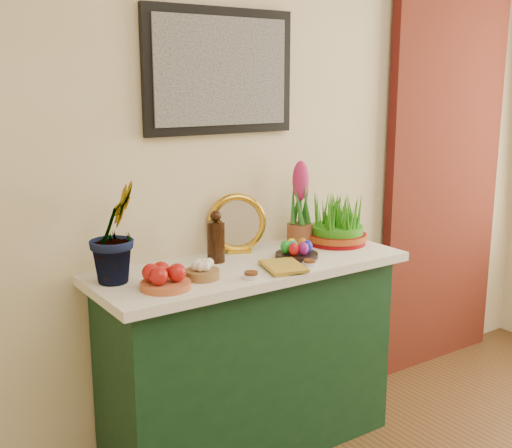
{
  "coord_description": "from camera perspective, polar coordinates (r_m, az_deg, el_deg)",
  "views": [
    {
      "loc": [
        -1.73,
        -0.22,
        1.66
      ],
      "look_at": [
        -0.24,
        1.95,
        1.07
      ],
      "focal_mm": 45.0,
      "sensor_mm": 36.0,
      "label": 1
    }
  ],
  "objects": [
    {
      "name": "vinegar_cruet",
      "position": [
        2.78,
        -3.59,
        -1.36
      ],
      "size": [
        0.08,
        0.08,
        0.23
      ],
      "color": "black",
      "rests_on": "tablecloth"
    },
    {
      "name": "hyacinth_green",
      "position": [
        2.53,
        -12.55,
        0.7
      ],
      "size": [
        0.34,
        0.34,
        0.52
      ],
      "primitive_type": "imported",
      "rotation": [
        0.0,
        0.0,
        0.66
      ],
      "color": "#246920",
      "rests_on": "tablecloth"
    },
    {
      "name": "garlic_basket",
      "position": [
        2.56,
        -4.8,
        -4.18
      ],
      "size": [
        0.17,
        0.17,
        0.08
      ],
      "color": "olive",
      "rests_on": "tablecloth"
    },
    {
      "name": "wheatgrass_sabzeh",
      "position": [
        3.11,
        7.21,
        0.14
      ],
      "size": [
        0.29,
        0.29,
        0.24
      ],
      "color": "maroon",
      "rests_on": "tablecloth"
    },
    {
      "name": "sideboard",
      "position": [
        2.95,
        -0.56,
        -12.14
      ],
      "size": [
        1.3,
        0.45,
        0.85
      ],
      "primitive_type": "cube",
      "color": "#13351C",
      "rests_on": "ground"
    },
    {
      "name": "spice_dish_left",
      "position": [
        2.56,
        -0.43,
        -4.6
      ],
      "size": [
        0.07,
        0.07,
        0.03
      ],
      "color": "silver",
      "rests_on": "tablecloth"
    },
    {
      "name": "spice_dish_right",
      "position": [
        2.75,
        4.78,
        -3.47
      ],
      "size": [
        0.06,
        0.06,
        0.03
      ],
      "color": "silver",
      "rests_on": "tablecloth"
    },
    {
      "name": "tablecloth",
      "position": [
        2.79,
        -0.58,
        -3.82
      ],
      "size": [
        1.4,
        0.55,
        0.04
      ],
      "primitive_type": "cube",
      "color": "white",
      "rests_on": "sideboard"
    },
    {
      "name": "apple_bowl",
      "position": [
        2.46,
        -8.05,
        -4.8
      ],
      "size": [
        0.2,
        0.2,
        0.1
      ],
      "color": "#B1542D",
      "rests_on": "tablecloth"
    },
    {
      "name": "mirror",
      "position": [
        2.93,
        -1.71,
        0.01
      ],
      "size": [
        0.28,
        0.16,
        0.28
      ],
      "color": "gold",
      "rests_on": "tablecloth"
    },
    {
      "name": "book",
      "position": [
        2.66,
        0.86,
        -3.9
      ],
      "size": [
        0.19,
        0.24,
        0.03
      ],
      "primitive_type": "imported",
      "rotation": [
        0.0,
        0.0,
        -0.28
      ],
      "color": "#B5912D",
      "rests_on": "tablecloth"
    },
    {
      "name": "egg_plate",
      "position": [
        2.86,
        3.64,
        -2.37
      ],
      "size": [
        0.19,
        0.19,
        0.08
      ],
      "color": "black",
      "rests_on": "tablecloth"
    },
    {
      "name": "hyacinth_pink",
      "position": [
        3.06,
        3.94,
        1.49
      ],
      "size": [
        0.12,
        0.12,
        0.41
      ],
      "color": "brown",
      "rests_on": "tablecloth"
    }
  ]
}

